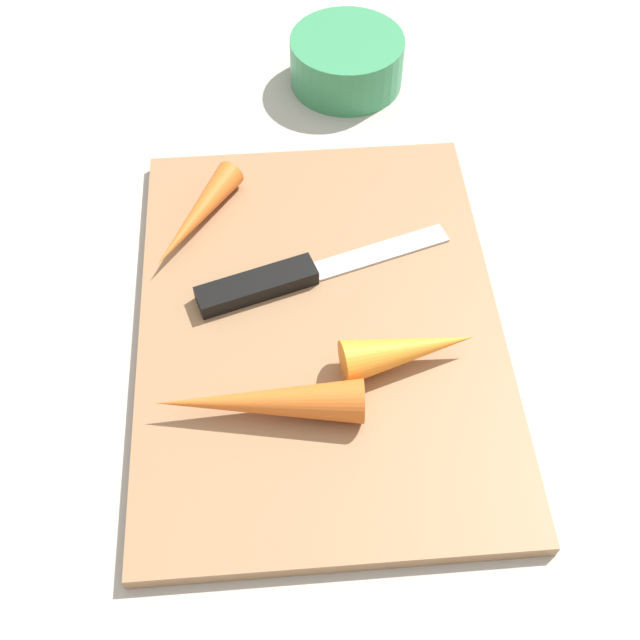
% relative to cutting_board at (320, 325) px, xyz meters
% --- Properties ---
extents(ground_plane, '(1.40, 1.40, 0.00)m').
position_rel_cutting_board_xyz_m(ground_plane, '(0.00, 0.00, -0.01)').
color(ground_plane, '#ADA8A0').
extents(cutting_board, '(0.36, 0.26, 0.01)m').
position_rel_cutting_board_xyz_m(cutting_board, '(0.00, 0.00, 0.00)').
color(cutting_board, '#99704C').
rests_on(cutting_board, ground_plane).
extents(knife, '(0.08, 0.20, 0.01)m').
position_rel_cutting_board_xyz_m(knife, '(0.03, 0.03, 0.01)').
color(knife, '#B7B7BC').
rests_on(knife, cutting_board).
extents(carrot_shortest, '(0.04, 0.10, 0.03)m').
position_rel_cutting_board_xyz_m(carrot_shortest, '(-0.04, -0.06, 0.02)').
color(carrot_shortest, orange).
rests_on(carrot_shortest, cutting_board).
extents(carrot_longest, '(0.04, 0.14, 0.03)m').
position_rel_cutting_board_xyz_m(carrot_longest, '(-0.07, 0.05, 0.02)').
color(carrot_longest, orange).
rests_on(carrot_longest, cutting_board).
extents(carrot_medium, '(0.11, 0.08, 0.02)m').
position_rel_cutting_board_xyz_m(carrot_medium, '(0.10, 0.09, 0.02)').
color(carrot_medium, orange).
rests_on(carrot_medium, cutting_board).
extents(small_bowl, '(0.10, 0.10, 0.05)m').
position_rel_cutting_board_xyz_m(small_bowl, '(0.29, -0.05, 0.02)').
color(small_bowl, '#388C59').
rests_on(small_bowl, ground_plane).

